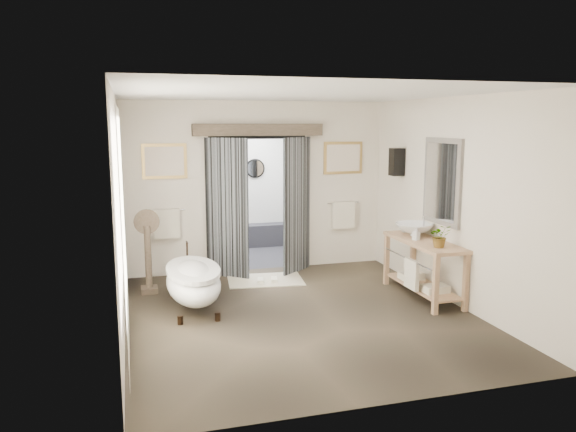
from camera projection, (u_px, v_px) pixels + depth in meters
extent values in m
plane|color=brown|center=(300.00, 315.00, 7.48)|extent=(5.00, 5.00, 0.00)
cube|color=beige|center=(386.00, 250.00, 4.87)|extent=(4.50, 0.02, 2.90)
cube|color=beige|center=(119.00, 216.00, 6.63)|extent=(0.02, 5.00, 2.90)
cube|color=beige|center=(454.00, 201.00, 7.85)|extent=(0.02, 5.00, 2.90)
cube|color=beige|center=(167.00, 190.00, 9.20)|extent=(1.45, 0.02, 2.90)
cube|color=beige|center=(341.00, 184.00, 10.02)|extent=(1.45, 0.02, 2.90)
cube|color=beige|center=(257.00, 119.00, 9.42)|extent=(1.60, 0.02, 0.60)
cube|color=white|center=(301.00, 93.00, 7.00)|extent=(4.50, 5.00, 0.02)
cube|color=#EDE9CC|center=(124.00, 234.00, 6.09)|extent=(0.02, 2.20, 2.70)
cube|color=gray|center=(442.00, 182.00, 8.07)|extent=(0.05, 0.95, 1.25)
cube|color=silver|center=(440.00, 182.00, 8.07)|extent=(0.01, 0.80, 1.10)
cube|color=black|center=(397.00, 162.00, 9.21)|extent=(0.20, 0.20, 0.45)
sphere|color=#FFCC8C|center=(397.00, 162.00, 9.21)|extent=(0.10, 0.10, 0.10)
cube|color=#26262D|center=(247.00, 256.00, 10.80)|extent=(2.20, 2.00, 0.01)
cube|color=white|center=(245.00, 125.00, 10.38)|extent=(2.20, 2.00, 0.02)
cube|color=white|center=(236.00, 186.00, 11.54)|extent=(2.20, 0.02, 2.50)
cube|color=white|center=(187.00, 194.00, 10.29)|extent=(0.02, 2.00, 2.50)
cube|color=white|center=(302.00, 190.00, 10.89)|extent=(0.02, 2.00, 2.50)
cube|color=#26262D|center=(238.00, 236.00, 11.54)|extent=(2.00, 0.35, 0.45)
cylinder|color=silver|center=(217.00, 169.00, 11.35)|extent=(0.40, 0.03, 0.40)
cylinder|color=silver|center=(255.00, 168.00, 11.56)|extent=(0.40, 0.03, 0.40)
cube|color=black|center=(211.00, 206.00, 9.44)|extent=(0.07, 0.10, 2.30)
cube|color=black|center=(302.00, 202.00, 9.88)|extent=(0.07, 0.10, 2.30)
cube|color=black|center=(257.00, 137.00, 9.47)|extent=(1.67, 0.10, 0.07)
cube|color=black|center=(227.00, 209.00, 9.17)|extent=(0.62, 0.56, 2.30)
cube|color=black|center=(297.00, 206.00, 9.49)|extent=(0.62, 0.56, 2.30)
cube|color=brown|center=(258.00, 130.00, 9.35)|extent=(2.20, 0.20, 0.20)
cube|color=tan|center=(164.00, 161.00, 9.09)|extent=(0.72, 0.03, 0.57)
cube|color=silver|center=(165.00, 161.00, 9.08)|extent=(0.62, 0.01, 0.47)
cube|color=tan|center=(343.00, 158.00, 9.93)|extent=(0.72, 0.03, 0.57)
cube|color=silver|center=(343.00, 158.00, 9.92)|extent=(0.62, 0.01, 0.47)
cylinder|color=silver|center=(166.00, 210.00, 9.19)|extent=(0.60, 0.02, 0.02)
cube|color=silver|center=(167.00, 224.00, 9.21)|extent=(0.42, 0.08, 0.48)
cylinder|color=silver|center=(343.00, 203.00, 10.03)|extent=(0.60, 0.02, 0.02)
cube|color=silver|center=(343.00, 215.00, 10.04)|extent=(0.42, 0.08, 0.48)
cylinder|color=black|center=(180.00, 320.00, 7.14)|extent=(0.08, 0.08, 0.11)
cylinder|color=black|center=(218.00, 317.00, 7.27)|extent=(0.08, 0.08, 0.11)
cylinder|color=black|center=(173.00, 294.00, 8.23)|extent=(0.08, 0.08, 0.11)
cylinder|color=black|center=(206.00, 291.00, 8.36)|extent=(0.08, 0.08, 0.11)
ellipsoid|color=white|center=(193.00, 283.00, 7.70)|extent=(0.73, 1.62, 0.52)
cylinder|color=black|center=(187.00, 249.00, 8.35)|extent=(0.03, 0.03, 0.21)
cube|color=tan|center=(436.00, 284.00, 7.45)|extent=(0.07, 0.07, 0.85)
cube|color=tan|center=(466.00, 281.00, 7.58)|extent=(0.07, 0.07, 0.85)
cube|color=tan|center=(387.00, 258.00, 8.86)|extent=(0.07, 0.07, 0.85)
cube|color=tan|center=(413.00, 256.00, 8.98)|extent=(0.07, 0.07, 0.85)
cube|color=tan|center=(424.00, 242.00, 8.15)|extent=(0.55, 1.60, 0.05)
cube|color=tan|center=(423.00, 286.00, 8.26)|extent=(0.45, 1.50, 0.03)
cylinder|color=silver|center=(407.00, 258.00, 8.12)|extent=(0.02, 1.40, 0.02)
cube|color=silver|center=(412.00, 274.00, 8.01)|extent=(0.06, 0.34, 0.42)
cube|color=silver|center=(435.00, 289.00, 7.92)|extent=(0.35, 0.25, 0.10)
cube|color=silver|center=(411.00, 276.00, 8.58)|extent=(0.35, 0.25, 0.10)
cube|color=brown|center=(150.00, 290.00, 8.47)|extent=(0.24, 0.24, 0.09)
cylinder|color=brown|center=(148.00, 257.00, 8.39)|extent=(0.10, 0.10, 0.94)
cylinder|color=silver|center=(147.00, 222.00, 8.32)|extent=(0.33, 0.02, 0.33)
cylinder|color=brown|center=(147.00, 222.00, 8.31)|extent=(0.38, 0.02, 0.38)
cube|color=beige|center=(265.00, 280.00, 9.13)|extent=(1.29, 0.93, 0.01)
cube|color=#EDE9CC|center=(260.00, 280.00, 9.00)|extent=(0.15, 0.26, 0.05)
cube|color=#EDE9CC|center=(274.00, 279.00, 9.06)|extent=(0.15, 0.26, 0.05)
imported|color=white|center=(414.00, 230.00, 8.45)|extent=(0.60, 0.60, 0.20)
imported|color=gray|center=(440.00, 236.00, 7.67)|extent=(0.35, 0.32, 0.32)
imported|color=gray|center=(416.00, 234.00, 8.16)|extent=(0.11, 0.11, 0.19)
imported|color=gray|center=(405.00, 228.00, 8.72)|extent=(0.15, 0.15, 0.15)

